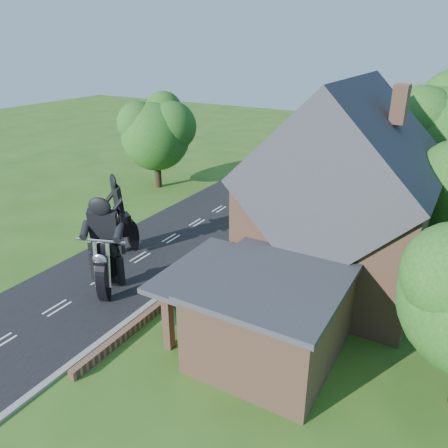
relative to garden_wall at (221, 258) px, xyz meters
The scene contains 16 objects.
ground 6.60m from the garden_wall, 130.70° to the right, with size 120.00×120.00×0.00m, color #2E5919.
road 6.60m from the garden_wall, 130.70° to the right, with size 7.00×80.00×0.02m, color black.
kerb 5.04m from the garden_wall, 97.41° to the right, with size 0.30×80.00×0.12m, color gray.
garden_wall is the anchor object (origin of this frame).
house 7.52m from the garden_wall, ahead, with size 9.54×8.64×10.24m.
annex 8.19m from the garden_wall, 46.16° to the right, with size 7.05×5.94×3.44m.
tree_behind_left 13.88m from the garden_wall, 72.34° to the left, with size 6.94×6.40×9.16m.
tree_far_road 15.13m from the garden_wall, 140.77° to the left, with size 6.08×5.60×7.84m.
shrub_a 6.09m from the garden_wall, 80.54° to the right, with size 0.90×0.90×1.10m, color #113619.
shrub_b 3.66m from the garden_wall, 74.05° to the right, with size 0.90×0.90×1.10m, color #113619.
shrub_c 1.46m from the garden_wall, 45.00° to the right, with size 0.90×0.90×1.10m, color #113619.
shrub_d 4.14m from the garden_wall, 75.96° to the left, with size 0.90×0.90×1.10m, color #113619.
shrub_e 6.59m from the garden_wall, 81.25° to the left, with size 0.90×0.90×1.10m, color #113619.
shrub_f 9.06m from the garden_wall, 83.66° to the left, with size 0.90×0.90×1.10m, color #113619.
motorcycle_lead 6.50m from the garden_wall, 117.53° to the right, with size 0.42×1.66×1.54m, color black, non-canonical shape.
motorcycle_follow 5.99m from the garden_wall, 160.78° to the right, with size 0.39×1.56×1.45m, color black, non-canonical shape.
Camera 1 is at (15.58, -14.08, 11.75)m, focal length 35.00 mm.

